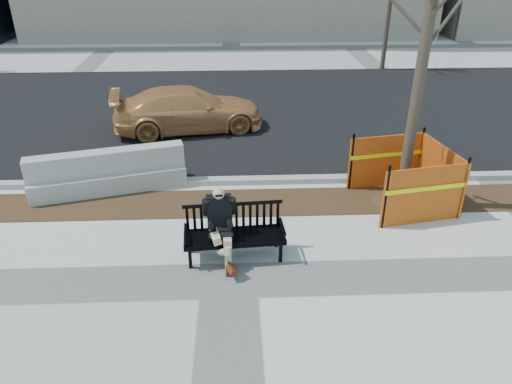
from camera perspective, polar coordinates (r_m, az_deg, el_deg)
The scene contains 10 objects.
ground at distance 8.16m, azimuth -3.17°, elevation -10.30°, with size 120.00×120.00×0.00m, color beige.
mulch_strip at distance 10.32m, azimuth -3.09°, elevation -1.30°, with size 40.00×1.20×0.02m, color #47301C.
asphalt_street at distance 16.02m, azimuth -2.99°, elevation 9.60°, with size 60.00×10.40×0.01m, color black.
curb at distance 11.14m, azimuth -3.07°, elevation 1.33°, with size 60.00×0.25×0.12m, color #9E9B93.
bench at distance 8.69m, azimuth -2.49°, elevation -7.59°, with size 1.79×0.64×0.95m, color black, non-canonical shape.
seated_man at distance 8.72m, azimuth -4.09°, elevation -7.50°, with size 0.56×0.93×1.30m, color black, non-canonical shape.
tree_fence at distance 10.78m, azimuth 16.54°, elevation -1.20°, with size 2.64×2.64×6.60m, color orange, non-canonical shape.
sedan at distance 14.45m, azimuth -7.77°, elevation 7.28°, with size 1.73×4.26×1.24m, color #CA864A.
jersey_barrier_left at distance 11.32m, azimuth -16.68°, elevation 0.22°, with size 3.34×0.67×0.96m, color #A19E96, non-canonical shape.
far_tree_right at distance 21.94m, azimuth 14.57°, elevation 13.83°, with size 2.14×2.14×5.77m, color #48382E, non-canonical shape.
Camera 1 is at (0.17, -6.40, 5.05)m, focal length 34.05 mm.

